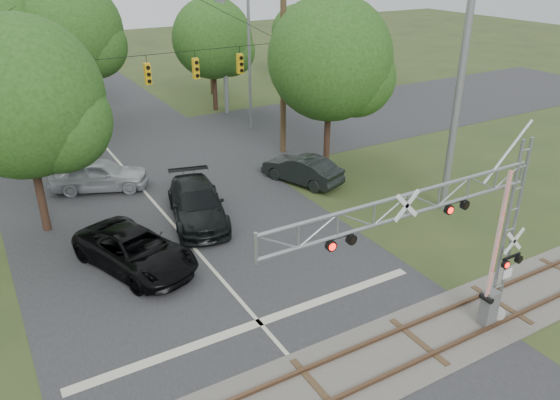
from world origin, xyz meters
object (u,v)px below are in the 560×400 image
crossing_gantry (450,236)px  car_dark (197,204)px  pickup_black (135,250)px  sedan_silver (99,174)px  traffic_signal_span (140,74)px  streetlight (247,58)px

crossing_gantry → car_dark: crossing_gantry is taller
pickup_black → car_dark: bearing=15.4°
crossing_gantry → sedan_silver: bearing=108.9°
crossing_gantry → car_dark: 12.98m
pickup_black → sedan_silver: size_ratio=1.13×
traffic_signal_span → car_dark: (0.29, -6.18, -4.92)m
pickup_black → crossing_gantry: bearing=-74.2°
pickup_black → streetlight: streetlight is taller
crossing_gantry → pickup_black: bearing=125.8°
pickup_black → car_dark: size_ratio=0.98×
car_dark → streetlight: bearing=66.8°
traffic_signal_span → streetlight: (8.79, 5.08, -0.77)m
car_dark → sedan_silver: bearing=131.2°
pickup_black → sedan_silver: (0.67, 8.61, 0.07)m
traffic_signal_span → pickup_black: (-3.45, -8.83, -4.97)m
traffic_signal_span → sedan_silver: (-2.78, -0.23, -4.90)m
traffic_signal_span → car_dark: bearing=-87.3°
crossing_gantry → pickup_black: (-6.88, 9.52, -3.26)m
pickup_black → streetlight: bearing=28.7°
traffic_signal_span → pickup_black: traffic_signal_span is taller
traffic_signal_span → sedan_silver: traffic_signal_span is taller
traffic_signal_span → pickup_black: size_ratio=3.42×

